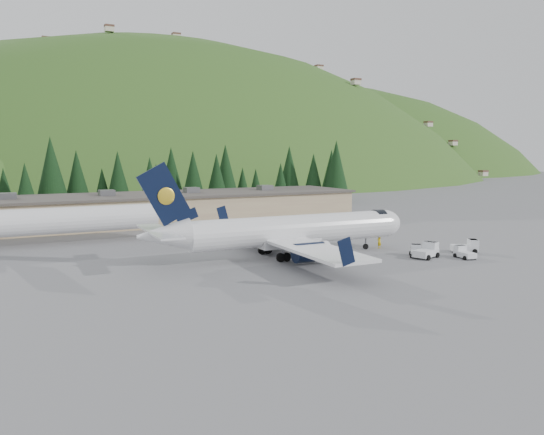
% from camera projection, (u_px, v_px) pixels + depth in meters
% --- Properties ---
extents(ground, '(600.00, 600.00, 0.00)m').
position_uv_depth(ground, '(295.00, 256.00, 63.62)').
color(ground, slate).
extents(airliner, '(34.19, 32.02, 11.37)m').
position_uv_depth(airliner, '(288.00, 231.00, 62.83)').
color(airliner, white).
rests_on(airliner, ground).
extents(second_airliner, '(27.50, 11.00, 10.05)m').
position_uv_depth(second_airliner, '(53.00, 220.00, 71.26)').
color(second_airliner, white).
rests_on(second_airliner, ground).
extents(baggage_tug_a, '(3.74, 2.88, 1.80)m').
position_uv_depth(baggage_tug_a, '(427.00, 251.00, 62.48)').
color(baggage_tug_a, silver).
rests_on(baggage_tug_a, ground).
extents(baggage_tug_b, '(3.46, 2.94, 1.65)m').
position_uv_depth(baggage_tug_b, '(467.00, 247.00, 65.74)').
color(baggage_tug_b, silver).
rests_on(baggage_tug_b, ground).
extents(baggage_tug_c, '(1.93, 2.81, 1.41)m').
position_uv_depth(baggage_tug_c, '(464.00, 253.00, 62.24)').
color(baggage_tug_c, silver).
rests_on(baggage_tug_c, ground).
extents(terminal_building, '(71.00, 17.00, 6.10)m').
position_uv_depth(terminal_building, '(165.00, 208.00, 94.53)').
color(terminal_building, tan).
rests_on(terminal_building, ground).
extents(baggage_tug_d, '(2.59, 2.81, 1.37)m').
position_uv_depth(baggage_tug_d, '(416.00, 251.00, 63.25)').
color(baggage_tug_d, silver).
rests_on(baggage_tug_d, ground).
extents(ramp_worker, '(0.76, 0.62, 1.81)m').
position_uv_depth(ramp_worker, '(379.00, 241.00, 68.69)').
color(ramp_worker, yellow).
rests_on(ramp_worker, ground).
extents(tree_line, '(111.86, 17.97, 14.32)m').
position_uv_depth(tree_line, '(141.00, 176.00, 114.71)').
color(tree_line, black).
rests_on(tree_line, ground).
extents(hills, '(614.00, 330.00, 300.00)m').
position_uv_depth(hills, '(187.00, 334.00, 280.76)').
color(hills, '#2B551A').
rests_on(hills, ground).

